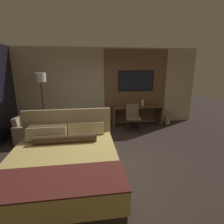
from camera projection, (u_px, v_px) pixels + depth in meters
name	position (u px, v px, depth m)	size (l,w,h in m)	color
ground_plane	(111.00, 157.00, 4.28)	(16.00, 16.00, 0.00)	#332823
wall_back_tv_panel	(106.00, 87.00, 6.42)	(7.20, 0.09, 2.80)	#BCAD8E
bed	(64.00, 165.00, 3.34)	(2.05, 2.28, 1.19)	#33281E
desk	(137.00, 112.00, 6.51)	(1.84, 0.57, 0.74)	brown
tv	(136.00, 81.00, 6.44)	(1.32, 0.04, 0.74)	black
desk_chair	(133.00, 115.00, 5.94)	(0.50, 0.50, 0.91)	brown
armchair_by_window	(32.00, 132.00, 5.24)	(0.88, 0.89, 0.76)	#998460
floor_lamp	(41.00, 83.00, 5.45)	(0.34, 0.34, 1.97)	#282623
vase_tall	(143.00, 103.00, 6.42)	(0.09, 0.09, 0.23)	silver
book	(128.00, 106.00, 6.37)	(0.23, 0.17, 0.03)	navy
waste_bin	(167.00, 121.00, 6.68)	(0.22, 0.22, 0.28)	gray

